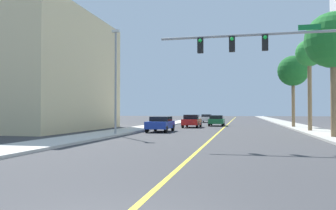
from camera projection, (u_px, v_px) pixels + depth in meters
name	position (u px, v px, depth m)	size (l,w,h in m)	color
ground	(227.00, 125.00, 45.71)	(192.00, 192.00, 0.00)	#38383A
sidewalk_left	(167.00, 124.00, 47.57)	(3.07, 168.00, 0.15)	beige
sidewalk_right	(292.00, 125.00, 43.85)	(3.07, 168.00, 0.15)	#9E9B93
lane_marking_center	(227.00, 125.00, 45.71)	(0.16, 144.00, 0.01)	yellow
building_left_near	(38.00, 73.00, 33.48)	(11.60, 16.20, 11.57)	beige
traffic_signal_mast	(282.00, 55.00, 17.20)	(9.90, 0.36, 6.33)	gray
street_lamp	(116.00, 76.00, 25.37)	(0.56, 0.28, 8.01)	gray
palm_near	(333.00, 41.00, 22.21)	(3.77, 3.77, 8.42)	brown
palm_mid	(309.00, 55.00, 29.73)	(2.44, 2.44, 8.23)	brown
palm_far	(293.00, 71.00, 37.28)	(3.42, 3.42, 8.03)	brown
car_red	(192.00, 121.00, 38.33)	(1.89, 3.98, 1.49)	red
car_blue	(161.00, 124.00, 30.05)	(1.95, 4.07, 1.39)	#1E389E
car_green	(217.00, 120.00, 42.41)	(1.87, 4.24, 1.37)	#196638
car_silver	(207.00, 118.00, 56.31)	(1.77, 4.38, 1.39)	#BCBCC1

